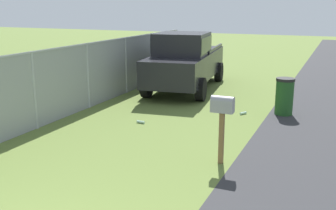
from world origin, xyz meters
TOP-DOWN VIEW (x-y plane):
  - mailbox at (4.88, -1.12)m, footprint 0.22×0.44m
  - pickup_truck at (11.24, 2.09)m, footprint 5.65×2.64m
  - trash_bin at (9.11, -1.74)m, footprint 0.52×0.52m
  - fence_section at (7.58, 3.79)m, footprint 13.99×0.07m
  - litter_bottle_near_hydrant at (6.70, 1.59)m, footprint 0.09×0.23m
  - litter_bottle_by_mailbox at (8.66, -0.69)m, footprint 0.22×0.17m

SIDE VIEW (x-z plane):
  - litter_bottle_near_hydrant at x=6.70m, z-range 0.00..0.07m
  - litter_bottle_by_mailbox at x=8.66m, z-range 0.00..0.07m
  - trash_bin at x=9.11m, z-range 0.00..1.05m
  - fence_section at x=7.58m, z-range 0.07..2.02m
  - mailbox at x=4.88m, z-range 0.40..1.75m
  - pickup_truck at x=11.24m, z-range 0.06..2.15m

